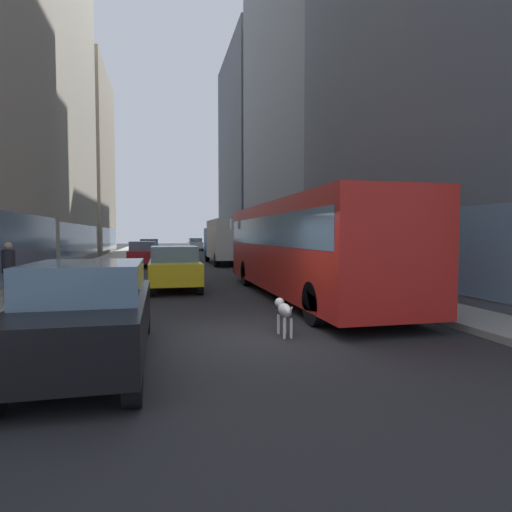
# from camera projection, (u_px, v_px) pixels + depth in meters

# --- Properties ---
(ground_plane) EXTENTS (120.00, 120.00, 0.00)m
(ground_plane) POSITION_uv_depth(u_px,v_px,m) (177.00, 255.00, 42.43)
(ground_plane) COLOR #232326
(sidewalk_left) EXTENTS (2.40, 110.00, 0.15)m
(sidewalk_left) POSITION_uv_depth(u_px,v_px,m) (118.00, 255.00, 41.15)
(sidewalk_left) COLOR #ADA89E
(sidewalk_left) RESTS_ON ground
(sidewalk_right) EXTENTS (2.40, 110.00, 0.15)m
(sidewalk_right) POSITION_uv_depth(u_px,v_px,m) (233.00, 254.00, 43.70)
(sidewalk_right) COLOR gray
(sidewalk_right) RESTS_ON ground
(building_left_mid) EXTENTS (9.14, 17.02, 35.75)m
(building_left_mid) POSITION_uv_depth(u_px,v_px,m) (6.00, 5.00, 28.86)
(building_left_mid) COLOR #B2A893
(building_left_mid) RESTS_ON ground
(building_left_far) EXTENTS (9.22, 14.58, 20.29)m
(building_left_far) POSITION_uv_depth(u_px,v_px,m) (65.00, 162.00, 46.63)
(building_left_far) COLOR #A0937F
(building_left_far) RESTS_ON ground
(building_right_mid) EXTENTS (8.36, 22.78, 32.76)m
(building_right_mid) POSITION_uv_depth(u_px,v_px,m) (314.00, 75.00, 37.58)
(building_right_mid) COLOR slate
(building_right_mid) RESTS_ON ground
(building_right_far) EXTENTS (8.26, 19.92, 27.87)m
(building_right_far) POSITION_uv_depth(u_px,v_px,m) (256.00, 152.00, 59.98)
(building_right_far) COLOR #4C515B
(building_right_far) RESTS_ON ground
(transit_bus) EXTENTS (2.78, 11.53, 3.05)m
(transit_bus) POSITION_uv_depth(u_px,v_px,m) (302.00, 243.00, 13.64)
(transit_bus) COLOR red
(transit_bus) RESTS_ON ground
(car_blue_hatchback) EXTENTS (1.93, 4.48, 1.62)m
(car_blue_hatchback) POSITION_uv_depth(u_px,v_px,m) (149.00, 246.00, 43.85)
(car_blue_hatchback) COLOR #4C6BB7
(car_blue_hatchback) RESTS_ON ground
(car_red_coupe) EXTENTS (1.71, 4.36, 1.62)m
(car_red_coupe) POSITION_uv_depth(u_px,v_px,m) (143.00, 254.00, 27.02)
(car_red_coupe) COLOR red
(car_red_coupe) RESTS_ON ground
(car_yellow_taxi) EXTENTS (1.80, 4.50, 1.62)m
(car_yellow_taxi) POSITION_uv_depth(u_px,v_px,m) (174.00, 267.00, 15.76)
(car_yellow_taxi) COLOR yellow
(car_yellow_taxi) RESTS_ON ground
(car_black_suv) EXTENTS (1.73, 4.64, 1.62)m
(car_black_suv) POSITION_uv_depth(u_px,v_px,m) (90.00, 312.00, 6.57)
(car_black_suv) COLOR black
(car_black_suv) RESTS_ON ground
(car_white_van) EXTENTS (1.72, 4.76, 1.62)m
(car_white_van) POSITION_uv_depth(u_px,v_px,m) (195.00, 244.00, 55.03)
(car_white_van) COLOR silver
(car_white_van) RESTS_ON ground
(box_truck) EXTENTS (2.30, 7.50, 3.05)m
(box_truck) POSITION_uv_depth(u_px,v_px,m) (226.00, 240.00, 29.33)
(box_truck) COLOR #19519E
(box_truck) RESTS_ON ground
(dalmatian_dog) EXTENTS (0.22, 0.96, 0.72)m
(dalmatian_dog) POSITION_uv_depth(u_px,v_px,m) (284.00, 310.00, 8.49)
(dalmatian_dog) COLOR white
(dalmatian_dog) RESTS_ON ground
(pedestrian_with_handbag) EXTENTS (0.45, 0.34, 1.69)m
(pedestrian_with_handbag) POSITION_uv_depth(u_px,v_px,m) (9.00, 272.00, 11.57)
(pedestrian_with_handbag) COLOR #1E1E2D
(pedestrian_with_handbag) RESTS_ON sidewalk_left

